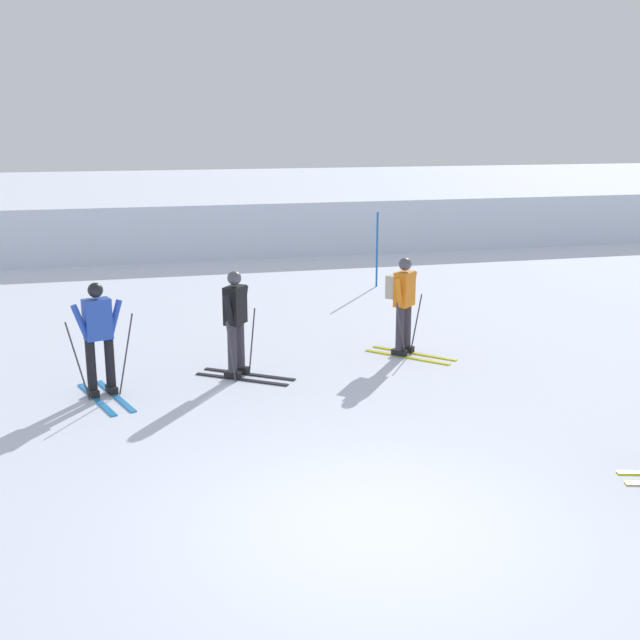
{
  "coord_description": "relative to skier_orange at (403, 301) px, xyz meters",
  "views": [
    {
      "loc": [
        -2.21,
        -6.88,
        3.97
      ],
      "look_at": [
        0.75,
        4.89,
        0.9
      ],
      "focal_mm": 44.36,
      "sensor_mm": 36.0,
      "label": 1
    }
  ],
  "objects": [
    {
      "name": "skier_orange",
      "position": [
        0.0,
        0.0,
        0.0
      ],
      "size": [
        1.37,
        1.42,
        1.71
      ],
      "color": "gold",
      "rests_on": "ground"
    },
    {
      "name": "far_snow_ridge",
      "position": [
        -2.41,
        14.98,
        -0.15
      ],
      "size": [
        80.0,
        9.39,
        1.61
      ],
      "primitive_type": "cube",
      "color": "silver",
      "rests_on": "ground"
    },
    {
      "name": "skier_blue",
      "position": [
        -5.04,
        -0.94,
        -0.04
      ],
      "size": [
        0.96,
        1.63,
        1.71
      ],
      "color": "#237AC6",
      "rests_on": "ground"
    },
    {
      "name": "ground_plane",
      "position": [
        -2.41,
        -5.63,
        -0.95
      ],
      "size": [
        120.0,
        120.0,
        0.0
      ],
      "primitive_type": "plane",
      "color": "silver"
    },
    {
      "name": "skier_black",
      "position": [
        -2.97,
        -0.53,
        -0.04
      ],
      "size": [
        1.52,
        1.23,
        1.71
      ],
      "color": "black",
      "rests_on": "ground"
    },
    {
      "name": "trail_marker_pole",
      "position": [
        1.38,
        5.64,
        -0.04
      ],
      "size": [
        0.05,
        0.05,
        1.83
      ],
      "primitive_type": "cylinder",
      "color": "#1E56AD",
      "rests_on": "ground"
    }
  ]
}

